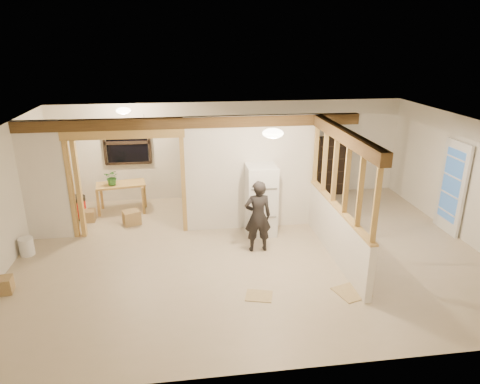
{
  "coord_description": "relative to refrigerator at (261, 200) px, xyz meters",
  "views": [
    {
      "loc": [
        -1.21,
        -7.5,
        4.0
      ],
      "look_at": [
        -0.14,
        0.4,
        1.12
      ],
      "focal_mm": 32.0,
      "sensor_mm": 36.0,
      "label": 1
    }
  ],
  "objects": [
    {
      "name": "floor",
      "position": [
        -0.37,
        -0.84,
        -0.76
      ],
      "size": [
        9.0,
        6.5,
        0.01
      ],
      "primitive_type": "cube",
      "color": "#BCA88C",
      "rests_on": "ground"
    },
    {
      "name": "ceiling",
      "position": [
        -0.37,
        -0.84,
        1.74
      ],
      "size": [
        9.0,
        6.5,
        0.01
      ],
      "primitive_type": "cube",
      "color": "white"
    },
    {
      "name": "wall_back",
      "position": [
        -0.37,
        2.41,
        0.49
      ],
      "size": [
        9.0,
        0.01,
        2.5
      ],
      "primitive_type": "cube",
      "color": "silver",
      "rests_on": "floor"
    },
    {
      "name": "wall_front",
      "position": [
        -0.37,
        -4.09,
        0.49
      ],
      "size": [
        9.0,
        0.01,
        2.5
      ],
      "primitive_type": "cube",
      "color": "silver",
      "rests_on": "floor"
    },
    {
      "name": "wall_right",
      "position": [
        4.13,
        -0.84,
        0.49
      ],
      "size": [
        0.01,
        6.5,
        2.5
      ],
      "primitive_type": "cube",
      "color": "silver",
      "rests_on": "floor"
    },
    {
      "name": "partition_left_stub",
      "position": [
        -4.42,
        0.36,
        0.49
      ],
      "size": [
        0.9,
        0.12,
        2.5
      ],
      "primitive_type": "cube",
      "color": "silver",
      "rests_on": "floor"
    },
    {
      "name": "partition_center",
      "position": [
        -0.17,
        0.36,
        0.49
      ],
      "size": [
        2.8,
        0.12,
        2.5
      ],
      "primitive_type": "cube",
      "color": "silver",
      "rests_on": "floor"
    },
    {
      "name": "doorway_frame",
      "position": [
        -2.77,
        0.36,
        0.34
      ],
      "size": [
        2.46,
        0.14,
        2.2
      ],
      "primitive_type": "cube",
      "color": "tan",
      "rests_on": "floor"
    },
    {
      "name": "header_beam_back",
      "position": [
        -1.37,
        0.36,
        1.62
      ],
      "size": [
        7.0,
        0.18,
        0.22
      ],
      "primitive_type": "cube",
      "color": "brown",
      "rests_on": "ceiling"
    },
    {
      "name": "header_beam_right",
      "position": [
        1.23,
        -1.24,
        1.62
      ],
      "size": [
        0.18,
        3.3,
        0.22
      ],
      "primitive_type": "cube",
      "color": "brown",
      "rests_on": "ceiling"
    },
    {
      "name": "pony_wall",
      "position": [
        1.23,
        -1.24,
        -0.26
      ],
      "size": [
        0.12,
        3.2,
        1.0
      ],
      "primitive_type": "cube",
      "color": "silver",
      "rests_on": "floor"
    },
    {
      "name": "stud_partition",
      "position": [
        1.23,
        -1.24,
        0.9
      ],
      "size": [
        0.14,
        3.2,
        1.32
      ],
      "primitive_type": "cube",
      "color": "tan",
      "rests_on": "pony_wall"
    },
    {
      "name": "window_back",
      "position": [
        -2.97,
        2.33,
        0.79
      ],
      "size": [
        1.12,
        0.1,
        1.1
      ],
      "primitive_type": "cube",
      "color": "black",
      "rests_on": "wall_back"
    },
    {
      "name": "french_door",
      "position": [
        4.05,
        -0.44,
        0.24
      ],
      "size": [
        0.12,
        0.86,
        2.0
      ],
      "primitive_type": "cube",
      "color": "white",
      "rests_on": "floor"
    },
    {
      "name": "ceiling_dome_main",
      "position": [
        -0.07,
        -1.34,
        1.72
      ],
      "size": [
        0.36,
        0.36,
        0.16
      ],
      "primitive_type": "ellipsoid",
      "color": "#FFEABF",
      "rests_on": "ceiling"
    },
    {
      "name": "ceiling_dome_util",
      "position": [
        -2.87,
        1.46,
        1.72
      ],
      "size": [
        0.32,
        0.32,
        0.14
      ],
      "primitive_type": "ellipsoid",
      "color": "#FFEABF",
      "rests_on": "ceiling"
    },
    {
      "name": "hanging_bulb",
      "position": [
        -2.37,
        0.76,
        1.42
      ],
      "size": [
        0.07,
        0.07,
        0.07
      ],
      "primitive_type": "ellipsoid",
      "color": "#FFD88C",
      "rests_on": "ceiling"
    },
    {
      "name": "refrigerator",
      "position": [
        0.0,
        0.0,
        0.0
      ],
      "size": [
        0.62,
        0.61,
        1.51
      ],
      "primitive_type": "cube",
      "color": "silver",
      "rests_on": "floor"
    },
    {
      "name": "woman",
      "position": [
        -0.21,
        -0.79,
        -0.03
      ],
      "size": [
        0.54,
        0.36,
        1.46
      ],
      "primitive_type": "imported",
      "rotation": [
        0.0,
        0.0,
        3.17
      ],
      "color": "#2A2828",
      "rests_on": "floor"
    },
    {
      "name": "work_table",
      "position": [
        -3.11,
        1.65,
        -0.4
      ],
      "size": [
        1.21,
        0.74,
        0.72
      ],
      "primitive_type": "cube",
      "rotation": [
        0.0,
        0.0,
        0.16
      ],
      "color": "tan",
      "rests_on": "floor"
    },
    {
      "name": "potted_plant",
      "position": [
        -3.28,
        1.57,
        0.15
      ],
      "size": [
        0.39,
        0.35,
        0.38
      ],
      "primitive_type": "imported",
      "rotation": [
        0.0,
        0.0,
        -0.17
      ],
      "color": "#2B6D32",
      "rests_on": "work_table"
    },
    {
      "name": "shop_vac",
      "position": [
        -4.09,
        1.33,
        -0.48
      ],
      "size": [
        0.53,
        0.53,
        0.55
      ],
      "primitive_type": "cylinder",
      "rotation": [
        0.0,
        0.0,
        0.29
      ],
      "color": "#BA1108",
      "rests_on": "floor"
    },
    {
      "name": "bookshelf",
      "position": [
        2.3,
        2.21,
        0.02
      ],
      "size": [
        0.78,
        0.26,
        1.56
      ],
      "primitive_type": "cube",
      "color": "black",
      "rests_on": "floor"
    },
    {
      "name": "bucket",
      "position": [
        -4.7,
        -0.38,
        -0.58
      ],
      "size": [
        0.29,
        0.29,
        0.35
      ],
      "primitive_type": "cylinder",
      "rotation": [
        0.0,
        0.0,
        0.04
      ],
      "color": "silver",
      "rests_on": "floor"
    },
    {
      "name": "box_util_a",
      "position": [
        -2.82,
        0.85,
        -0.6
      ],
      "size": [
        0.45,
        0.42,
        0.31
      ],
      "primitive_type": "cube",
      "rotation": [
        0.0,
        0.0,
        0.36
      ],
      "color": "#9E7D4C",
      "rests_on": "floor"
    },
    {
      "name": "box_util_b",
      "position": [
        -3.82,
        1.15,
        -0.63
      ],
      "size": [
        0.29,
        0.29,
        0.26
      ],
      "primitive_type": "cube",
      "rotation": [
        0.0,
        0.0,
        0.03
      ],
      "color": "#9E7D4C",
      "rests_on": "floor"
    },
    {
      "name": "box_front",
      "position": [
        -4.67,
        -1.73,
        -0.62
      ],
      "size": [
        0.36,
        0.31,
        0.27
      ],
      "primitive_type": "cube",
      "rotation": [
        0.0,
        0.0,
        0.13
      ],
      "color": "#9E7D4C",
      "rests_on": "floor"
    },
    {
      "name": "floor_panel_near",
      "position": [
        1.08,
        -2.51,
        -0.75
      ],
      "size": [
        0.62,
        0.62,
        0.02
      ],
      "primitive_type": "cube",
      "rotation": [
        0.0,
        0.0,
        0.31
      ],
      "color": "tan",
      "rests_on": "floor"
    },
    {
      "name": "floor_panel_far",
      "position": [
        -0.46,
        -2.41,
        -0.75
      ],
      "size": [
        0.51,
        0.45,
        0.01
      ],
      "primitive_type": "cube",
      "rotation": [
        0.0,
        0.0,
        -0.27
      ],
      "color": "tan",
      "rests_on": "floor"
    }
  ]
}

